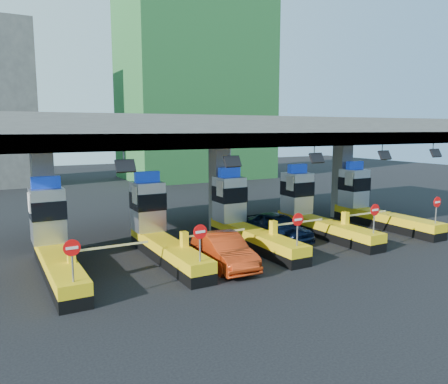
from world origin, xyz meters
TOP-DOWN VIEW (x-y plane):
  - ground at (0.00, 0.00)m, footprint 120.00×120.00m
  - toll_canopy at (0.00, 2.87)m, footprint 28.00×12.09m
  - toll_lane_far_left at (-10.00, 0.28)m, footprint 4.43×8.00m
  - toll_lane_left at (-5.00, 0.28)m, footprint 4.43×8.00m
  - toll_lane_center at (0.00, 0.28)m, footprint 4.43×8.00m
  - toll_lane_right at (5.00, 0.28)m, footprint 4.43×8.00m
  - toll_lane_far_right at (10.00, 0.28)m, footprint 4.43×8.00m
  - bg_building_scaffold at (12.00, 32.00)m, footprint 18.00×12.00m
  - van at (2.10, -0.22)m, footprint 2.35×4.85m
  - red_car at (-2.98, -2.93)m, footprint 1.99×4.78m

SIDE VIEW (x-z plane):
  - ground at x=0.00m, z-range 0.00..0.00m
  - red_car at x=-2.98m, z-range 0.00..1.54m
  - van at x=2.10m, z-range 0.00..1.60m
  - toll_lane_far_left at x=-10.00m, z-range -0.68..3.47m
  - toll_lane_left at x=-5.00m, z-range -0.68..3.47m
  - toll_lane_center at x=0.00m, z-range -0.68..3.47m
  - toll_lane_right at x=5.00m, z-range -0.68..3.47m
  - toll_lane_far_right at x=10.00m, z-range -0.68..3.47m
  - toll_canopy at x=0.00m, z-range 2.63..9.63m
  - bg_building_scaffold at x=12.00m, z-range 0.00..28.00m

